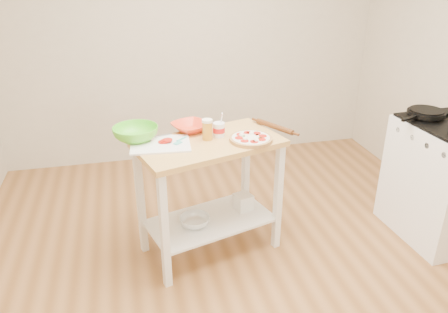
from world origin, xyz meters
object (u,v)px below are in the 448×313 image
shelf_bin (243,202)px  pizza (251,139)px  knife (149,138)px  beer_pint (207,129)px  green_bowl (136,134)px  skillet (426,113)px  shelf_glass_bowl (195,221)px  rolling_pin (275,127)px  prep_island (209,175)px  yogurt_tub (219,130)px  cutting_board (160,144)px  gas_stove (446,180)px  spatula (180,141)px  orange_bowl (190,127)px

shelf_bin → pizza: bearing=-89.6°
knife → beer_pint: bearing=-24.8°
green_bowl → beer_pint: size_ratio=2.13×
skillet → shelf_glass_bowl: skillet is taller
beer_pint → rolling_pin: 0.53m
beer_pint → shelf_glass_bowl: bearing=-144.9°
prep_island → yogurt_tub: 0.33m
cutting_board → shelf_bin: 0.86m
rolling_pin → knife: bearing=179.9°
gas_stove → pizza: 1.63m
gas_stove → yogurt_tub: bearing=168.2°
skillet → cutting_board: skillet is taller
green_bowl → shelf_bin: (0.78, -0.05, -0.63)m
cutting_board → gas_stove: bearing=-1.0°
skillet → rolling_pin: 1.19m
green_bowl → yogurt_tub: size_ratio=1.73×
gas_stove → cutting_board: 2.24m
knife → yogurt_tub: 0.49m
skillet → shelf_bin: (-1.42, 0.10, -0.65)m
spatula → orange_bowl: orange_bowl is taller
pizza → beer_pint: bearing=162.0°
pizza → yogurt_tub: 0.24m
orange_bowl → rolling_pin: 0.62m
spatula → shelf_bin: size_ratio=1.08×
spatula → shelf_glass_bowl: spatula is taller
pizza → shelf_glass_bowl: bearing=178.9°
green_bowl → spatula: bearing=-22.6°
beer_pint → shelf_glass_bowl: (-0.12, -0.09, -0.68)m
shelf_bin → rolling_pin: bearing=5.1°
prep_island → yogurt_tub: bearing=39.7°
yogurt_tub → shelf_glass_bowl: size_ratio=0.82×
spatula → orange_bowl: bearing=22.0°
prep_island → spatula: spatula is taller
spatula → rolling_pin: size_ratio=0.39×
pizza → rolling_pin: bearing=36.1°
yogurt_tub → shelf_bin: yogurt_tub is taller
green_bowl → orange_bowl: bearing=12.3°
green_bowl → cutting_board: bearing=-39.3°
knife → shelf_bin: knife is taller
yogurt_tub → rolling_pin: bearing=5.2°
skillet → beer_pint: (-1.70, 0.04, -0.00)m
skillet → beer_pint: 1.71m
prep_island → skillet: skillet is taller
skillet → green_bowl: 2.20m
green_bowl → shelf_glass_bowl: 0.77m
green_bowl → yogurt_tub: bearing=-6.4°
skillet → pizza: (-1.42, -0.05, -0.06)m
skillet → gas_stove: bearing=-75.3°
cutting_board → beer_pint: 0.34m
knife → yogurt_tub: size_ratio=1.45×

